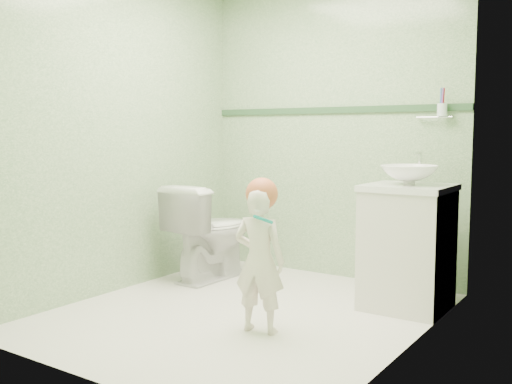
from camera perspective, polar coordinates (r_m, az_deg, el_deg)
The scene contains 12 objects.
ground at distance 3.87m, azimuth -1.27°, elevation -11.75°, with size 2.50×2.50×0.00m, color white.
room_shell at distance 3.69m, azimuth -1.31°, elevation 6.30°, with size 2.50×2.54×2.40m.
trim_stripe at distance 4.76m, azimuth 7.40°, elevation 7.95°, with size 2.20×0.02×0.05m, color #2E5231.
vanity at distance 4.01m, azimuth 14.58°, elevation -5.43°, with size 0.52×0.50×0.80m, color silver.
counter at distance 3.95m, azimuth 14.73°, elevation 0.41°, with size 0.54×0.52×0.04m, color white.
basin at distance 3.94m, azimuth 14.76°, elevation 1.63°, with size 0.37×0.37×0.13m, color white.
faucet at distance 4.11m, azimuth 15.64°, elevation 2.89°, with size 0.03×0.13×0.18m.
cup_holder at distance 4.38m, azimuth 17.66°, elevation 7.66°, with size 0.26×0.07×0.21m.
toilet at distance 4.68m, azimuth -4.51°, elevation -3.88°, with size 0.43×0.75×0.77m, color white.
toddler at distance 3.42m, azimuth 0.33°, elevation -6.73°, with size 0.31×0.20×0.85m, color silver.
hair_cap at distance 3.38m, azimuth 0.57°, elevation -0.17°, with size 0.19×0.19×0.19m, color #C7623A.
teal_toothbrush at distance 3.23m, azimuth 0.64°, elevation -2.61°, with size 0.11×0.14×0.08m.
Camera 1 is at (2.13, -3.02, 1.17)m, focal length 40.88 mm.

